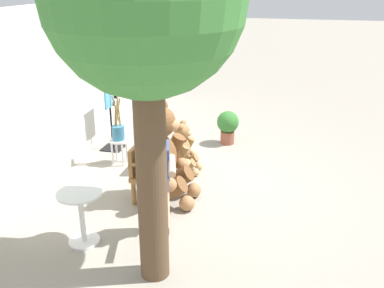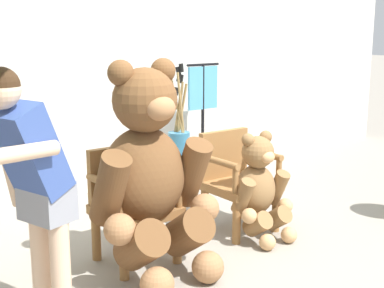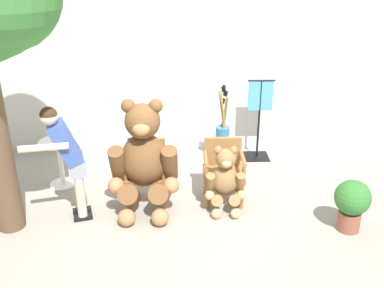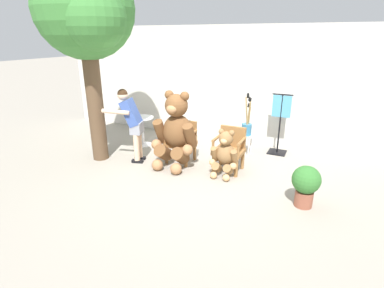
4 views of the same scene
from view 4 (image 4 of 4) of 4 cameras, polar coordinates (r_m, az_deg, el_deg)
The scene contains 13 objects.
ground_plane at distance 5.82m, azimuth 0.17°, elevation -6.04°, with size 60.00×60.00×0.00m, color gray.
back_wall at distance 7.56m, azimuth 8.11°, elevation 11.00°, with size 10.00×0.16×2.80m, color beige.
wooden_chair_left at distance 6.34m, azimuth -1.93°, elevation 0.71°, with size 0.56×0.52×0.86m.
wooden_chair_right at distance 5.96m, azimuth 7.22°, elevation -0.74°, with size 0.56×0.52×0.86m.
teddy_bear_large at distance 6.03m, azimuth -3.12°, elevation 2.58°, with size 0.92×0.87×1.54m.
teddy_bear_small at distance 5.71m, azimuth 6.28°, elevation -1.83°, with size 0.55×0.51×0.91m.
person_visitor at distance 6.31m, azimuth -11.40°, elevation 4.55°, with size 0.72×0.62×1.55m.
white_stool at distance 6.82m, azimuth 10.22°, elevation 0.84°, with size 0.34×0.34×0.46m.
brush_bucket at distance 6.73m, azimuth 10.39°, elevation 3.32°, with size 0.22×0.22×0.95m.
round_side_table at distance 7.34m, azimuth -9.46°, elevation 3.03°, with size 0.56×0.56×0.72m.
patio_tree at distance 6.36m, azimuth -19.45°, elevation 22.42°, with size 1.98×1.88×3.97m.
potted_plant at distance 5.00m, azimuth 20.86°, elevation -7.02°, with size 0.44×0.44×0.68m.
clothing_display_stand at distance 6.98m, azimuth 16.41°, elevation 3.92°, with size 0.44×0.40×1.36m.
Camera 4 is at (2.23, -4.73, 2.55)m, focal length 28.00 mm.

